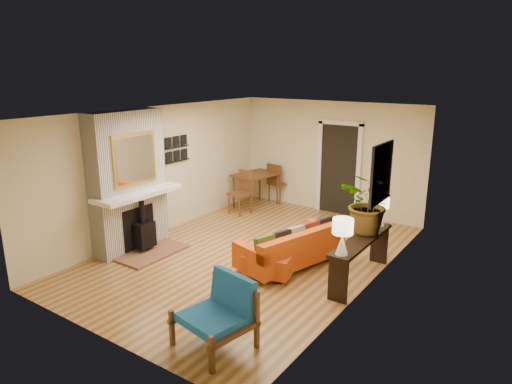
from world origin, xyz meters
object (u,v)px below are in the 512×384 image
(sofa, at_px, (293,248))
(dining_table, at_px, (258,181))
(blue_chair, at_px, (221,309))
(lamp_far, at_px, (380,206))
(lamp_near, at_px, (343,232))
(ottoman, at_px, (271,261))
(console_table, at_px, (361,247))
(houseplant, at_px, (370,203))

(sofa, distance_m, dining_table, 3.57)
(blue_chair, relative_size, lamp_far, 1.78)
(blue_chair, relative_size, lamp_near, 1.78)
(ottoman, bearing_deg, console_table, 24.45)
(sofa, bearing_deg, blue_chair, -80.59)
(houseplant, bearing_deg, console_table, -88.06)
(dining_table, xyz_separation_m, houseplant, (3.63, -2.12, 0.57))
(houseplant, bearing_deg, ottoman, -145.65)
(blue_chair, distance_m, lamp_near, 2.08)
(sofa, bearing_deg, lamp_far, 37.12)
(sofa, height_order, lamp_near, lamp_near)
(dining_table, distance_m, lamp_near, 4.86)
(blue_chair, relative_size, houseplant, 0.95)
(sofa, xyz_separation_m, houseplant, (1.16, 0.43, 0.90))
(houseplant, bearing_deg, lamp_far, 88.74)
(ottoman, xyz_separation_m, console_table, (1.32, 0.60, 0.35))
(ottoman, relative_size, console_table, 0.50)
(blue_chair, bearing_deg, lamp_far, 77.36)
(ottoman, distance_m, dining_table, 3.83)
(blue_chair, distance_m, console_table, 2.73)
(ottoman, xyz_separation_m, dining_table, (-2.32, 3.02, 0.43))
(sofa, distance_m, houseplant, 1.52)
(sofa, height_order, console_table, sofa)
(blue_chair, distance_m, lamp_far, 3.50)
(lamp_near, relative_size, houseplant, 0.54)
(ottoman, height_order, dining_table, dining_table)
(ottoman, relative_size, blue_chair, 0.97)
(lamp_near, bearing_deg, ottoman, 172.29)
(sofa, xyz_separation_m, lamp_near, (1.17, -0.64, 0.73))
(dining_table, bearing_deg, blue_chair, -60.18)
(blue_chair, xyz_separation_m, lamp_near, (0.75, 1.84, 0.60))
(console_table, height_order, lamp_near, lamp_near)
(houseplant, bearing_deg, sofa, -159.63)
(dining_table, xyz_separation_m, lamp_near, (3.64, -3.20, 0.40))
(blue_chair, height_order, houseplant, houseplant)
(dining_table, distance_m, lamp_far, 4.03)
(console_table, height_order, lamp_far, lamp_far)
(sofa, xyz_separation_m, ottoman, (-0.15, -0.47, -0.11))
(sofa, bearing_deg, lamp_near, -28.89)
(console_table, bearing_deg, sofa, -173.43)
(lamp_near, bearing_deg, blue_chair, -112.30)
(ottoman, height_order, lamp_near, lamp_near)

